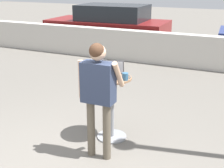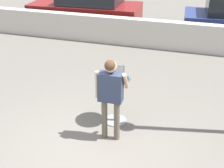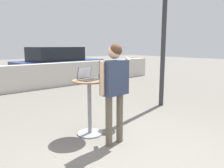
{
  "view_description": "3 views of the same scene",
  "coord_description": "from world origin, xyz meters",
  "px_view_note": "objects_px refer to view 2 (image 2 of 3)",
  "views": [
    {
      "loc": [
        2.01,
        -2.81,
        2.38
      ],
      "look_at": [
        0.29,
        0.77,
        1.04
      ],
      "focal_mm": 50.0,
      "sensor_mm": 36.0,
      "label": 1
    },
    {
      "loc": [
        1.68,
        -4.1,
        3.64
      ],
      "look_at": [
        0.25,
        0.46,
        1.23
      ],
      "focal_mm": 50.0,
      "sensor_mm": 36.0,
      "label": 2
    },
    {
      "loc": [
        -2.07,
        -1.95,
        1.6
      ],
      "look_at": [
        0.14,
        0.61,
        1.0
      ],
      "focal_mm": 35.0,
      "sensor_mm": 36.0,
      "label": 3
    }
  ],
  "objects_px": {
    "cafe_table": "(116,96)",
    "laptop": "(116,75)",
    "parked_car_near_street": "(87,9)",
    "coffee_mug": "(127,78)",
    "standing_person": "(111,90)"
  },
  "relations": [
    {
      "from": "cafe_table",
      "to": "laptop",
      "type": "height_order",
      "value": "laptop"
    },
    {
      "from": "laptop",
      "to": "parked_car_near_street",
      "type": "relative_size",
      "value": 0.09
    },
    {
      "from": "cafe_table",
      "to": "coffee_mug",
      "type": "bearing_deg",
      "value": -10.22
    },
    {
      "from": "coffee_mug",
      "to": "standing_person",
      "type": "distance_m",
      "value": 0.56
    },
    {
      "from": "coffee_mug",
      "to": "cafe_table",
      "type": "bearing_deg",
      "value": 169.78
    },
    {
      "from": "parked_car_near_street",
      "to": "standing_person",
      "type": "bearing_deg",
      "value": -64.98
    },
    {
      "from": "laptop",
      "to": "coffee_mug",
      "type": "height_order",
      "value": "laptop"
    },
    {
      "from": "cafe_table",
      "to": "coffee_mug",
      "type": "distance_m",
      "value": 0.52
    },
    {
      "from": "coffee_mug",
      "to": "standing_person",
      "type": "relative_size",
      "value": 0.08
    },
    {
      "from": "standing_person",
      "to": "parked_car_near_street",
      "type": "relative_size",
      "value": 0.38
    },
    {
      "from": "cafe_table",
      "to": "laptop",
      "type": "bearing_deg",
      "value": 112.48
    },
    {
      "from": "laptop",
      "to": "standing_person",
      "type": "relative_size",
      "value": 0.23
    },
    {
      "from": "parked_car_near_street",
      "to": "laptop",
      "type": "bearing_deg",
      "value": -63.49
    },
    {
      "from": "parked_car_near_street",
      "to": "cafe_table",
      "type": "bearing_deg",
      "value": -63.51
    },
    {
      "from": "laptop",
      "to": "coffee_mug",
      "type": "xyz_separation_m",
      "value": [
        0.25,
        -0.07,
        -0.0
      ]
    }
  ]
}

